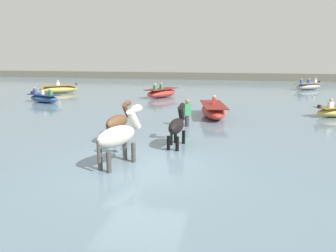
% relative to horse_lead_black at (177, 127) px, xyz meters
% --- Properties ---
extents(ground_plane, '(120.00, 120.00, 0.00)m').
position_rel_horse_lead_black_xyz_m(ground_plane, '(-0.67, -1.97, -1.07)').
color(ground_plane, '#756B56').
extents(water_surface, '(90.00, 90.00, 0.38)m').
position_rel_horse_lead_black_xyz_m(water_surface, '(-0.67, 8.03, -0.88)').
color(water_surface, slate).
rests_on(water_surface, ground).
extents(horse_lead_black, '(0.53, 1.66, 1.81)m').
position_rel_horse_lead_black_xyz_m(horse_lead_black, '(0.00, 0.00, 0.00)').
color(horse_lead_black, black).
rests_on(horse_lead_black, ground).
extents(horse_trailing_pinto, '(1.02, 1.84, 2.03)m').
position_rel_horse_lead_black_xyz_m(horse_trailing_pinto, '(-1.26, -2.18, 0.13)').
color(horse_trailing_pinto, beige).
rests_on(horse_trailing_pinto, ground).
extents(horse_flank_bay, '(0.67, 1.68, 1.81)m').
position_rel_horse_lead_black_xyz_m(horse_flank_bay, '(-2.23, 0.17, 0.00)').
color(horse_flank_bay, brown).
rests_on(horse_flank_bay, ground).
extents(boat_near_starboard, '(1.77, 3.43, 1.16)m').
position_rel_horse_lead_black_xyz_m(boat_near_starboard, '(0.88, 5.52, -0.35)').
color(boat_near_starboard, '#BC382D').
rests_on(boat_near_starboard, water_surface).
extents(boat_distant_east, '(3.21, 3.01, 1.11)m').
position_rel_horse_lead_black_xyz_m(boat_distant_east, '(9.14, 21.51, -0.36)').
color(boat_distant_east, '#B2AD9E').
rests_on(boat_distant_east, water_surface).
extents(boat_near_port, '(2.44, 3.33, 1.16)m').
position_rel_horse_lead_black_xyz_m(boat_near_port, '(-3.60, 12.61, -0.34)').
color(boat_near_port, '#BC382D').
rests_on(boat_near_port, water_surface).
extents(boat_far_offshore, '(2.81, 1.73, 1.04)m').
position_rel_horse_lead_black_xyz_m(boat_far_offshore, '(-11.01, 8.25, -0.39)').
color(boat_far_offshore, '#28518E').
rests_on(boat_far_offshore, water_surface).
extents(boat_mid_channel, '(3.25, 2.90, 1.15)m').
position_rel_horse_lead_black_xyz_m(boat_mid_channel, '(-13.25, 13.54, -0.35)').
color(boat_mid_channel, gold).
rests_on(boat_mid_channel, water_surface).
extents(person_onlooker_left, '(0.37, 0.36, 1.63)m').
position_rel_horse_lead_black_xyz_m(person_onlooker_left, '(-0.12, 3.10, -0.20)').
color(person_onlooker_left, '#383842').
rests_on(person_onlooker_left, ground).
extents(far_shoreline, '(80.00, 2.40, 1.39)m').
position_rel_horse_lead_black_xyz_m(far_shoreline, '(-0.67, 33.60, -0.37)').
color(far_shoreline, '#706B5B').
rests_on(far_shoreline, ground).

